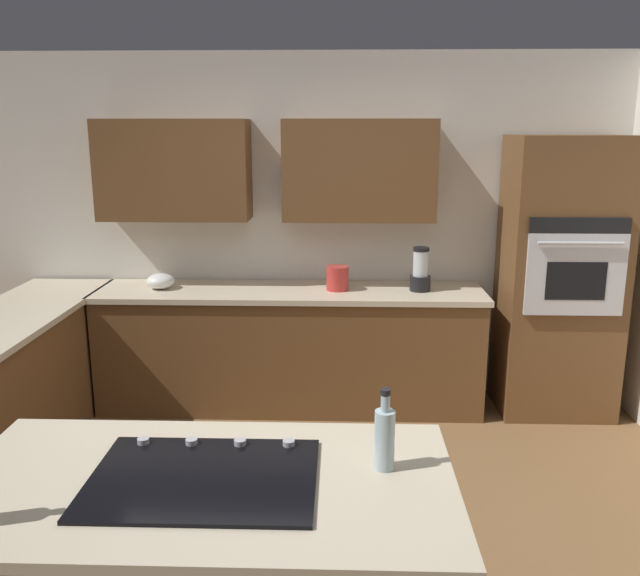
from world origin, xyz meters
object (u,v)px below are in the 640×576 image
(mixing_bowl, at_px, (161,281))
(kettle, at_px, (337,278))
(cooktop, at_px, (204,477))
(wall_oven, at_px, (560,278))
(blender, at_px, (420,272))
(second_bottle, at_px, (385,437))

(mixing_bowl, relative_size, kettle, 1.16)
(cooktop, xyz_separation_m, mixing_bowl, (0.87, -2.71, 0.05))
(wall_oven, xyz_separation_m, blender, (1.00, -0.00, 0.03))
(blender, height_order, kettle, blender)
(blender, height_order, second_bottle, blender)
(wall_oven, xyz_separation_m, second_bottle, (1.42, 2.62, 0.01))
(cooktop, bearing_deg, second_bottle, -171.48)
(blender, height_order, mixing_bowl, blender)
(mixing_bowl, bearing_deg, blender, -180.00)
(wall_oven, xyz_separation_m, cooktop, (2.03, 2.71, -0.10))
(wall_oven, xyz_separation_m, kettle, (1.60, -0.00, -0.02))
(wall_oven, distance_m, second_bottle, 2.98)
(wall_oven, relative_size, mixing_bowl, 9.84)
(cooktop, height_order, mixing_bowl, mixing_bowl)
(blender, bearing_deg, kettle, 0.00)
(blender, bearing_deg, second_bottle, 80.86)
(mixing_bowl, bearing_deg, kettle, 180.00)
(cooktop, bearing_deg, wall_oven, -126.90)
(blender, bearing_deg, cooktop, 69.15)
(wall_oven, height_order, cooktop, wall_oven)
(mixing_bowl, distance_m, kettle, 1.30)
(wall_oven, distance_m, mixing_bowl, 2.90)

